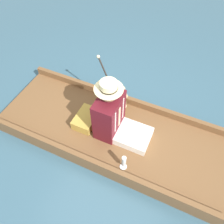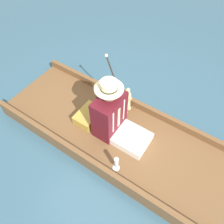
# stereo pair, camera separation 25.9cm
# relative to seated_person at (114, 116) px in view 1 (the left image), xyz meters

# --- Properties ---
(ground_plane) EXTENTS (16.00, 16.00, 0.00)m
(ground_plane) POSITION_rel_seated_person_xyz_m (-0.00, -0.02, -0.47)
(ground_plane) COLOR #385B70
(punt_boat) EXTENTS (1.13, 3.11, 0.26)m
(punt_boat) POSITION_rel_seated_person_xyz_m (-0.00, -0.02, -0.38)
(punt_boat) COLOR brown
(punt_boat) RESTS_ON ground_plane
(seat_cushion) EXTENTS (0.38, 0.26, 0.14)m
(seat_cushion) POSITION_rel_seated_person_xyz_m (0.02, -0.39, -0.25)
(seat_cushion) COLOR #B7933D
(seat_cushion) RESTS_ON punt_boat
(seated_person) EXTENTS (0.42, 0.71, 0.86)m
(seated_person) POSITION_rel_seated_person_xyz_m (0.00, 0.00, 0.00)
(seated_person) COLOR white
(seated_person) RESTS_ON punt_boat
(teddy_bear) EXTENTS (0.28, 0.17, 0.41)m
(teddy_bear) POSITION_rel_seated_person_xyz_m (-0.38, -0.06, -0.13)
(teddy_bear) COLOR tan
(teddy_bear) RESTS_ON punt_boat
(wine_glass) EXTENTS (0.09, 0.09, 0.23)m
(wine_glass) POSITION_rel_seated_person_xyz_m (0.41, 0.31, -0.18)
(wine_glass) COLOR silver
(wine_glass) RESTS_ON punt_boat
(walking_cane) EXTENTS (0.04, 0.32, 0.77)m
(walking_cane) POSITION_rel_seated_person_xyz_m (-0.47, -0.31, 0.13)
(walking_cane) COLOR #2D2823
(walking_cane) RESTS_ON punt_boat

